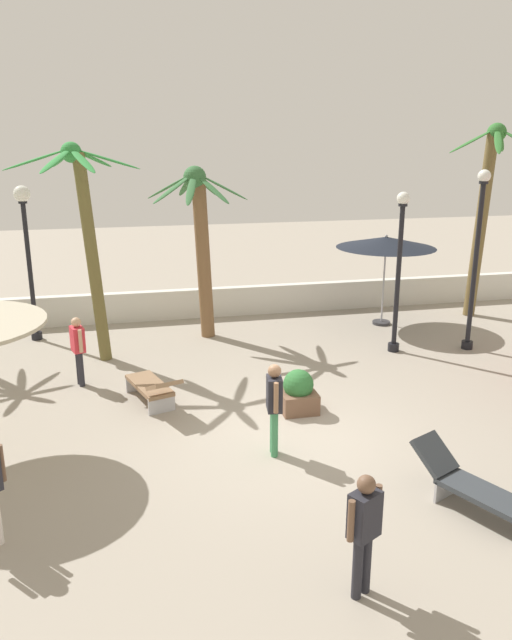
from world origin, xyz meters
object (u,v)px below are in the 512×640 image
(lounge_chair_0, at_px, (472,485))
(palm_tree_3, at_px, (485,200))
(lamp_post_2, at_px, (399,266))
(guest_2, at_px, (78,345))
(lamp_post_1, at_px, (27,240))
(palm_tree_1, at_px, (86,226))
(planter, at_px, (298,392))
(lamp_post_3, at_px, (476,255))
(guest_0, at_px, (274,401))
(patio_umbrella_2, at_px, (386,243))
(guest_3, at_px, (364,525))
(palm_tree_2, at_px, (200,232))
(lounge_chair_1, at_px, (153,386))

(lounge_chair_0, bearing_deg, palm_tree_3, 58.54)
(palm_tree_3, bearing_deg, lamp_post_2, -145.95)
(lounge_chair_0, height_order, guest_2, guest_2)
(lamp_post_1, height_order, lounge_chair_0, lamp_post_1)
(palm_tree_1, relative_size, palm_tree_3, 0.92)
(palm_tree_1, height_order, lounge_chair_0, palm_tree_1)
(palm_tree_1, height_order, lamp_post_1, palm_tree_1)
(palm_tree_3, xyz_separation_m, planter, (-7.13, -5.44, -3.04))
(lamp_post_3, bearing_deg, guest_0, -145.44)
(patio_umbrella_2, relative_size, lounge_chair_0, 1.43)
(patio_umbrella_2, bearing_deg, planter, -127.94)
(lounge_chair_0, xyz_separation_m, guest_2, (-5.72, 6.08, 0.52))
(lamp_post_1, bearing_deg, palm_tree_3, -1.66)
(patio_umbrella_2, xyz_separation_m, lounge_chair_0, (-2.51, -8.91, -1.95))
(lounge_chair_0, distance_m, guest_3, 2.61)
(patio_umbrella_2, xyz_separation_m, palm_tree_3, (3.14, 0.31, 1.08))
(guest_3, bearing_deg, patio_umbrella_2, 65.24)
(palm_tree_2, relative_size, lamp_post_2, 1.14)
(lamp_post_1, relative_size, guest_3, 2.55)
(lamp_post_1, relative_size, guest_2, 2.63)
(lamp_post_3, height_order, guest_3, lamp_post_3)
(palm_tree_2, bearing_deg, guest_0, -87.51)
(guest_0, bearing_deg, guest_3, -87.12)
(lamp_post_1, height_order, lamp_post_3, lamp_post_3)
(guest_0, bearing_deg, palm_tree_3, 41.23)
(patio_umbrella_2, distance_m, lounge_chair_1, 8.21)
(patio_umbrella_2, relative_size, guest_3, 1.75)
(lounge_chair_1, bearing_deg, guest_2, 136.39)
(palm_tree_2, relative_size, planter, 5.29)
(palm_tree_2, bearing_deg, palm_tree_3, 2.29)
(patio_umbrella_2, bearing_deg, guest_2, -161.00)
(lounge_chair_1, height_order, guest_2, guest_2)
(lamp_post_2, relative_size, lounge_chair_0, 2.04)
(lamp_post_3, bearing_deg, patio_umbrella_2, 116.69)
(lamp_post_3, distance_m, guest_2, 9.61)
(lamp_post_2, bearing_deg, lounge_chair_0, -105.56)
(lamp_post_1, relative_size, lamp_post_3, 0.90)
(lamp_post_3, relative_size, guest_2, 2.91)
(guest_2, bearing_deg, lounge_chair_1, -43.61)
(lamp_post_1, bearing_deg, palm_tree_1, -51.18)
(guest_3, height_order, planter, guest_3)
(lounge_chair_1, bearing_deg, palm_tree_2, 69.57)
(guest_0, xyz_separation_m, planter, (0.89, 1.59, -0.60))
(lamp_post_2, distance_m, guest_2, 7.71)
(palm_tree_1, bearing_deg, lamp_post_3, -7.50)
(patio_umbrella_2, bearing_deg, guest_3, -114.76)
(lounge_chair_0, xyz_separation_m, lounge_chair_1, (-4.24, 4.67, 0.01))
(guest_2, bearing_deg, lamp_post_3, 2.09)
(lamp_post_3, xyz_separation_m, lounge_chair_0, (-3.76, -6.43, -2.03))
(palm_tree_3, height_order, guest_0, palm_tree_3)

